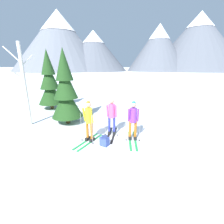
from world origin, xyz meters
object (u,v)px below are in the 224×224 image
Objects in this scene: skier_in_yellow at (89,120)px; pine_tree_mid at (66,91)px; pine_tree_near at (49,83)px; birch_tree_tall at (24,84)px; skier_in_purple at (133,119)px; backpack_on_snow_front at (104,141)px; skier_in_pink at (112,114)px.

skier_in_yellow is 2.71m from pine_tree_mid.
pine_tree_near is 0.99× the size of birch_tree_tall.
skier_in_purple is 1.46m from backpack_on_snow_front.
pine_tree_mid is at bearing 133.02° from backpack_on_snow_front.
pine_tree_mid is at bearing -53.10° from pine_tree_near.
pine_tree_near is (-4.53, 4.08, 0.90)m from skier_in_pink.
pine_tree_near reaches higher than skier_in_yellow.
skier_in_yellow is 0.44× the size of pine_tree_mid.
skier_in_yellow is 4.28× the size of backpack_on_snow_front.
skier_in_yellow reaches higher than backpack_on_snow_front.
pine_tree_near is 3.14m from birch_tree_tall.
skier_in_purple is 0.43× the size of birch_tree_tall.
skier_in_pink is 6.16m from pine_tree_near.
skier_in_pink is at bearing 152.10° from skier_in_purple.
pine_tree_near is 1.05× the size of pine_tree_mid.
pine_tree_mid is (-1.57, 2.04, 0.83)m from skier_in_yellow.
skier_in_purple is (0.90, -0.47, -0.02)m from skier_in_pink.
backpack_on_snow_front is at bearing -101.69° from skier_in_pink.
birch_tree_tall reaches higher than skier_in_purple.
pine_tree_mid is 9.68× the size of backpack_on_snow_front.
skier_in_purple is 7.14m from pine_tree_near.
pine_tree_near is at bearing 127.18° from skier_in_yellow.
birch_tree_tall is at bearing 153.78° from backpack_on_snow_front.
skier_in_yellow is at bearing -26.03° from birch_tree_tall.
pine_tree_mid is (-3.34, 1.78, 0.84)m from skier_in_purple.
birch_tree_tall reaches higher than pine_tree_near.
skier_in_pink is at bearing 40.31° from skier_in_yellow.
pine_tree_mid reaches higher than skier_in_purple.
pine_tree_near reaches higher than skier_in_purple.
pine_tree_mid is 3.61m from backpack_on_snow_front.
pine_tree_mid reaches higher than skier_in_pink.
skier_in_purple is at bearing 8.43° from skier_in_yellow.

